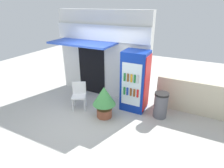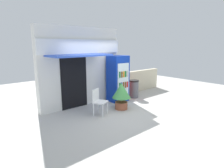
% 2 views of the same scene
% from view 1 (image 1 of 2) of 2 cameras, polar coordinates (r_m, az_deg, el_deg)
% --- Properties ---
extents(ground, '(16.00, 16.00, 0.00)m').
position_cam_1_polar(ground, '(5.86, -7.12, -9.59)').
color(ground, beige).
extents(storefront_building, '(3.47, 1.30, 3.02)m').
position_cam_1_polar(storefront_building, '(6.66, -3.03, 9.36)').
color(storefront_building, silver).
rests_on(storefront_building, ground).
extents(drink_cooler, '(0.78, 0.70, 1.92)m').
position_cam_1_polar(drink_cooler, '(5.80, 7.15, 0.84)').
color(drink_cooler, '#0C2D9E').
rests_on(drink_cooler, ground).
extents(plastic_chair, '(0.57, 0.55, 0.89)m').
position_cam_1_polar(plastic_chair, '(6.07, -10.14, -2.84)').
color(plastic_chair, white).
rests_on(plastic_chair, ground).
extents(potted_plant_near_shop, '(0.69, 0.69, 0.99)m').
position_cam_1_polar(potted_plant_near_shop, '(5.47, -2.45, -4.60)').
color(potted_plant_near_shop, '#995138').
rests_on(potted_plant_near_shop, ground).
extents(trash_bin, '(0.42, 0.42, 0.80)m').
position_cam_1_polar(trash_bin, '(5.75, 14.80, -6.27)').
color(trash_bin, '#595960').
rests_on(trash_bin, ground).
extents(stone_boundary_wall, '(2.83, 0.21, 1.06)m').
position_cam_1_polar(stone_boundary_wall, '(6.25, 26.44, -4.25)').
color(stone_boundary_wall, beige).
rests_on(stone_boundary_wall, ground).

